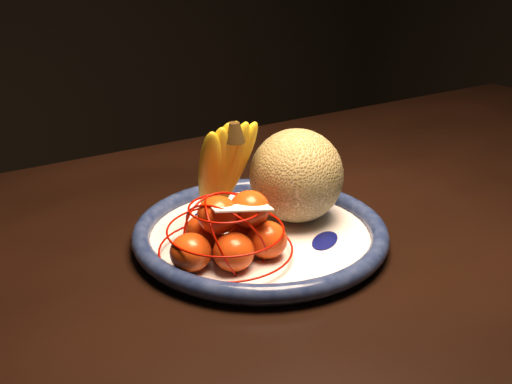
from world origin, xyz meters
TOP-DOWN VIEW (x-y plane):
  - dining_table at (-0.08, 0.06)m, footprint 1.66×1.06m
  - fruit_bowl at (-0.29, 0.11)m, footprint 0.34×0.34m
  - cantaloupe at (-0.22, 0.12)m, footprint 0.13×0.13m
  - banana_bunch at (-0.31, 0.16)m, footprint 0.11×0.10m
  - mandarin_bag at (-0.36, 0.08)m, footprint 0.22×0.22m
  - price_tag at (-0.35, 0.06)m, footprint 0.08×0.05m

SIDE VIEW (x-z plane):
  - dining_table at x=-0.08m, z-range 0.32..1.12m
  - fruit_bowl at x=-0.29m, z-range 0.80..0.83m
  - mandarin_bag at x=-0.36m, z-range 0.80..0.90m
  - cantaloupe at x=-0.22m, z-range 0.82..0.94m
  - price_tag at x=-0.35m, z-range 0.88..0.89m
  - banana_bunch at x=-0.31m, z-range 0.82..0.98m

